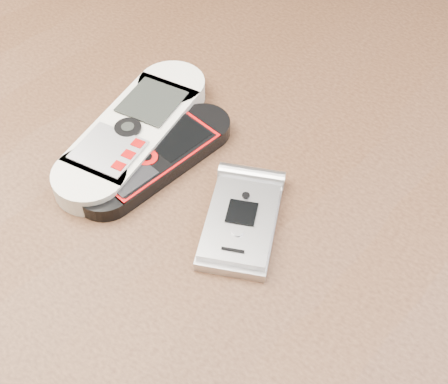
{
  "coord_description": "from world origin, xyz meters",
  "views": [
    {
      "loc": [
        0.2,
        -0.24,
        1.12
      ],
      "look_at": [
        0.01,
        0.0,
        0.76
      ],
      "focal_mm": 50.0,
      "sensor_mm": 36.0,
      "label": 1
    }
  ],
  "objects_px": {
    "nokia_black_red": "(156,158)",
    "motorola_razr": "(241,221)",
    "table": "(220,272)",
    "nokia_white": "(134,131)"
  },
  "relations": [
    {
      "from": "motorola_razr",
      "to": "nokia_black_red",
      "type": "bearing_deg",
      "value": 147.9
    },
    {
      "from": "nokia_black_red",
      "to": "motorola_razr",
      "type": "height_order",
      "value": "same"
    },
    {
      "from": "table",
      "to": "motorola_razr",
      "type": "height_order",
      "value": "motorola_razr"
    },
    {
      "from": "nokia_black_red",
      "to": "motorola_razr",
      "type": "relative_size",
      "value": 1.49
    },
    {
      "from": "nokia_black_red",
      "to": "motorola_razr",
      "type": "distance_m",
      "value": 0.09
    },
    {
      "from": "table",
      "to": "motorola_razr",
      "type": "relative_size",
      "value": 11.96
    },
    {
      "from": "motorola_razr",
      "to": "table",
      "type": "bearing_deg",
      "value": 130.92
    },
    {
      "from": "nokia_white",
      "to": "motorola_razr",
      "type": "distance_m",
      "value": 0.13
    },
    {
      "from": "table",
      "to": "nokia_white",
      "type": "distance_m",
      "value": 0.15
    },
    {
      "from": "nokia_black_red",
      "to": "nokia_white",
      "type": "bearing_deg",
      "value": 170.8
    }
  ]
}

